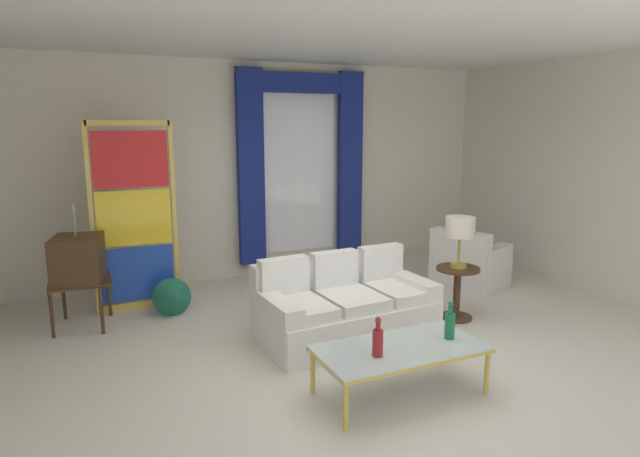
{
  "coord_description": "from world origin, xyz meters",
  "views": [
    {
      "loc": [
        -2.34,
        -4.29,
        2.17
      ],
      "look_at": [
        0.02,
        0.9,
        1.05
      ],
      "focal_mm": 30.22,
      "sensor_mm": 36.0,
      "label": 1
    }
  ],
  "objects": [
    {
      "name": "ground_plane",
      "position": [
        0.0,
        0.0,
        0.0
      ],
      "size": [
        16.0,
        16.0,
        0.0
      ],
      "primitive_type": "plane",
      "color": "silver"
    },
    {
      "name": "wall_rear",
      "position": [
        0.0,
        3.06,
        1.5
      ],
      "size": [
        8.0,
        0.12,
        3.0
      ],
      "primitive_type": "cube",
      "color": "silver",
      "rests_on": "ground"
    },
    {
      "name": "wall_right",
      "position": [
        3.66,
        0.6,
        1.5
      ],
      "size": [
        0.12,
        7.0,
        3.0
      ],
      "primitive_type": "cube",
      "color": "silver",
      "rests_on": "ground"
    },
    {
      "name": "ceiling_slab",
      "position": [
        0.0,
        0.8,
        3.02
      ],
      "size": [
        8.0,
        7.6,
        0.04
      ],
      "primitive_type": "cube",
      "color": "white"
    },
    {
      "name": "curtained_window",
      "position": [
        0.64,
        2.89,
        1.74
      ],
      "size": [
        2.0,
        0.17,
        2.7
      ],
      "color": "white",
      "rests_on": "ground"
    },
    {
      "name": "couch_white_long",
      "position": [
        0.05,
        0.42,
        0.3
      ],
      "size": [
        1.81,
        1.03,
        0.86
      ],
      "color": "white",
      "rests_on": "ground"
    },
    {
      "name": "coffee_table",
      "position": [
        -0.07,
        -0.87,
        0.38
      ],
      "size": [
        1.36,
        0.67,
        0.41
      ],
      "color": "silver",
      "rests_on": "ground"
    },
    {
      "name": "bottle_blue_decanter",
      "position": [
        0.38,
        -0.9,
        0.54
      ],
      "size": [
        0.08,
        0.08,
        0.32
      ],
      "color": "#196B3D",
      "rests_on": "coffee_table"
    },
    {
      "name": "bottle_crystal_tall",
      "position": [
        -0.33,
        -0.94,
        0.53
      ],
      "size": [
        0.08,
        0.08,
        0.31
      ],
      "color": "maroon",
      "rests_on": "coffee_table"
    },
    {
      "name": "vintage_tv",
      "position": [
        -2.39,
        1.81,
        0.73
      ],
      "size": [
        0.62,
        0.68,
        1.35
      ],
      "color": "#472D19",
      "rests_on": "ground"
    },
    {
      "name": "armchair_white",
      "position": [
        2.36,
        1.25,
        0.29
      ],
      "size": [
        1.06,
        1.05,
        0.8
      ],
      "color": "white",
      "rests_on": "ground"
    },
    {
      "name": "stained_glass_divider",
      "position": [
        -1.77,
        2.13,
        1.06
      ],
      "size": [
        0.95,
        0.05,
        2.2
      ],
      "color": "gold",
      "rests_on": "ground"
    },
    {
      "name": "peacock_figurine",
      "position": [
        -1.45,
        1.69,
        0.22
      ],
      "size": [
        0.44,
        0.6,
        0.5
      ],
      "color": "beige",
      "rests_on": "ground"
    },
    {
      "name": "round_side_table",
      "position": [
        1.44,
        0.33,
        0.36
      ],
      "size": [
        0.48,
        0.48,
        0.59
      ],
      "color": "#472D19",
      "rests_on": "ground"
    },
    {
      "name": "table_lamp_brass",
      "position": [
        1.44,
        0.33,
        1.03
      ],
      "size": [
        0.32,
        0.32,
        0.57
      ],
      "color": "#B29338",
      "rests_on": "round_side_table"
    }
  ]
}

